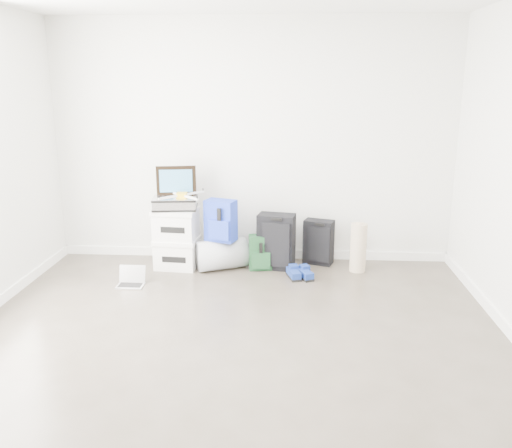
# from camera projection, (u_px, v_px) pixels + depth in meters

# --- Properties ---
(ground) EXTENTS (5.00, 5.00, 0.00)m
(ground) POSITION_uv_depth(u_px,v_px,m) (228.00, 365.00, 3.99)
(ground) COLOR #3E372D
(ground) RESTS_ON ground
(room_envelope) EXTENTS (4.52, 5.02, 2.71)m
(room_envelope) POSITION_uv_depth(u_px,v_px,m) (225.00, 129.00, 3.56)
(room_envelope) COLOR silver
(room_envelope) RESTS_ON ground
(boxes_stack) EXTENTS (0.50, 0.42, 0.67)m
(boxes_stack) POSITION_uv_depth(u_px,v_px,m) (177.00, 238.00, 5.98)
(boxes_stack) COLOR silver
(boxes_stack) RESTS_ON ground
(briefcase) EXTENTS (0.49, 0.39, 0.13)m
(briefcase) POSITION_uv_depth(u_px,v_px,m) (175.00, 203.00, 5.88)
(briefcase) COLOR #B2B2B7
(briefcase) RESTS_ON boxes_stack
(painting) EXTENTS (0.43, 0.10, 0.32)m
(painting) POSITION_uv_depth(u_px,v_px,m) (176.00, 181.00, 5.91)
(painting) COLOR black
(painting) RESTS_ON briefcase
(drone) EXTENTS (0.44, 0.44, 0.05)m
(drone) POSITION_uv_depth(u_px,v_px,m) (182.00, 195.00, 5.83)
(drone) COLOR yellow
(drone) RESTS_ON briefcase
(duffel_bag) EXTENTS (0.63, 0.53, 0.34)m
(duffel_bag) POSITION_uv_depth(u_px,v_px,m) (222.00, 254.00, 5.97)
(duffel_bag) COLOR #919298
(duffel_bag) RESTS_ON ground
(blue_backpack) EXTENTS (0.36, 0.32, 0.45)m
(blue_backpack) POSITION_uv_depth(u_px,v_px,m) (221.00, 221.00, 5.84)
(blue_backpack) COLOR #1A37AC
(blue_backpack) RESTS_ON duffel_bag
(large_suitcase) EXTENTS (0.43, 0.32, 0.61)m
(large_suitcase) POSITION_uv_depth(u_px,v_px,m) (276.00, 242.00, 5.95)
(large_suitcase) COLOR black
(large_suitcase) RESTS_ON ground
(green_backpack) EXTENTS (0.29, 0.23, 0.38)m
(green_backpack) POSITION_uv_depth(u_px,v_px,m) (261.00, 253.00, 5.95)
(green_backpack) COLOR #153B1A
(green_backpack) RESTS_ON ground
(carry_on) EXTENTS (0.36, 0.30, 0.50)m
(carry_on) POSITION_uv_depth(u_px,v_px,m) (319.00, 242.00, 6.12)
(carry_on) COLOR black
(carry_on) RESTS_ON ground
(shoes) EXTENTS (0.30, 0.28, 0.09)m
(shoes) POSITION_uv_depth(u_px,v_px,m) (299.00, 274.00, 5.72)
(shoes) COLOR black
(shoes) RESTS_ON ground
(rolled_rug) EXTENTS (0.17, 0.17, 0.53)m
(rolled_rug) POSITION_uv_depth(u_px,v_px,m) (358.00, 248.00, 5.88)
(rolled_rug) COLOR tan
(rolled_rug) RESTS_ON ground
(laptop) EXTENTS (0.27, 0.19, 0.19)m
(laptop) POSITION_uv_depth(u_px,v_px,m) (131.00, 281.00, 5.53)
(laptop) COLOR silver
(laptop) RESTS_ON ground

